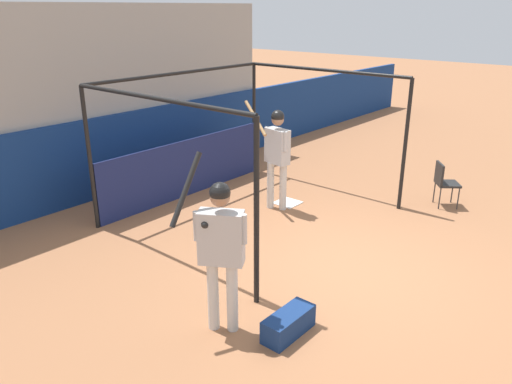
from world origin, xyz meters
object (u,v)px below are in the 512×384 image
equipment_bag (288,324)px  folding_chair (444,180)px  player_waiting (220,243)px  baseball (230,227)px  player_batter (277,150)px

equipment_bag → folding_chair: bearing=2.0°
player_waiting → equipment_bag: 1.24m
baseball → equipment_bag: bearing=-124.1°
player_waiting → equipment_bag: bearing=-179.4°
folding_chair → equipment_bag: size_ratio=1.20×
baseball → folding_chair: bearing=-34.5°
player_waiting → baseball: player_waiting is taller
player_batter → equipment_bag: size_ratio=2.82×
equipment_bag → player_batter: bearing=40.3°
player_waiting → folding_chair: 5.52m
player_batter → folding_chair: (2.13, -2.30, -0.62)m
player_batter → folding_chair: bearing=-127.2°
equipment_bag → baseball: (1.69, 2.49, -0.10)m
player_batter → player_waiting: (-3.34, -1.82, -0.02)m
player_batter → equipment_bag: player_batter is taller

